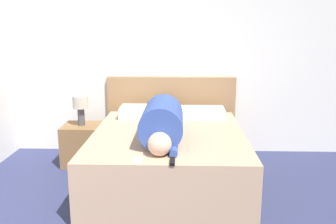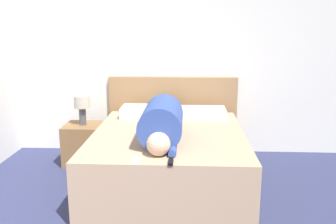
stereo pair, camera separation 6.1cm
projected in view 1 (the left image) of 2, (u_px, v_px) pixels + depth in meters
wall_back at (156, 54)px, 4.88m from camera, size 5.01×0.06×2.60m
bed at (168, 158)px, 3.97m from camera, size 1.57×1.92×0.58m
headboard at (171, 115)px, 4.98m from camera, size 1.69×0.04×1.01m
nightstand at (83, 144)px, 4.58m from camera, size 0.45×0.44×0.49m
table_lamp at (81, 105)px, 4.48m from camera, size 0.19×0.19×0.36m
person_lying at (163, 119)px, 3.75m from camera, size 0.40×1.75×0.40m
pillow_near_headboard at (145, 112)px, 4.56m from camera, size 0.59×0.37×0.13m
pillow_second at (201, 113)px, 4.54m from camera, size 0.56×0.37×0.11m
tv_remote at (172, 161)px, 3.03m from camera, size 0.04×0.15×0.02m
cell_phone at (138, 160)px, 3.07m from camera, size 0.06×0.13×0.01m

